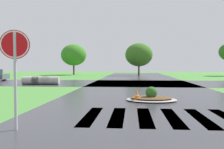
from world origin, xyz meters
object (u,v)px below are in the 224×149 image
(stop_sign, at_px, (15,56))
(traffic_cone, at_px, (137,96))
(median_island, at_px, (151,98))
(drainage_pipe_stack, at_px, (41,80))

(stop_sign, height_order, traffic_cone, stop_sign)
(median_island, distance_m, drainage_pipe_stack, 12.62)
(traffic_cone, bearing_deg, drainage_pipe_stack, 131.61)
(drainage_pipe_stack, relative_size, traffic_cone, 5.91)
(stop_sign, distance_m, median_island, 7.08)
(stop_sign, relative_size, traffic_cone, 4.82)
(traffic_cone, bearing_deg, median_island, 25.73)
(stop_sign, bearing_deg, traffic_cone, 37.74)
(traffic_cone, bearing_deg, stop_sign, -122.16)
(median_island, height_order, traffic_cone, median_island)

